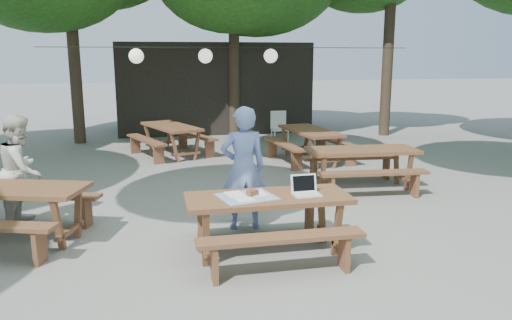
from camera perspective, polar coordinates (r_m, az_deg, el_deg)
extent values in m
plane|color=slate|center=(6.73, 2.10, -9.25)|extent=(80.00, 80.00, 0.00)
cube|color=black|center=(16.74, -5.06, 8.38)|extent=(6.00, 3.00, 2.80)
cube|color=brown|center=(6.10, 1.38, -4.37)|extent=(2.00, 0.80, 0.06)
cube|color=brown|center=(5.59, 2.93, -8.86)|extent=(1.90, 0.28, 0.05)
cube|color=brown|center=(6.78, 0.09, -5.05)|extent=(1.90, 0.28, 0.05)
cube|color=brown|center=(6.22, 1.36, -7.69)|extent=(1.70, 0.70, 0.69)
cube|color=brown|center=(7.27, -26.53, -2.98)|extent=(2.15, 1.37, 0.06)
cube|color=brown|center=(7.87, -23.86, -3.70)|extent=(1.89, 0.85, 0.05)
cube|color=brown|center=(7.36, -26.26, -5.80)|extent=(1.83, 1.19, 0.69)
cube|color=brown|center=(9.31, 12.02, 1.09)|extent=(2.06, 0.95, 0.06)
cube|color=brown|center=(8.77, 13.35, -1.45)|extent=(1.92, 0.43, 0.05)
cube|color=brown|center=(9.97, 10.71, 0.26)|extent=(1.92, 0.43, 0.05)
cube|color=brown|center=(9.39, 11.92, -1.16)|extent=(1.75, 0.83, 0.69)
cube|color=brown|center=(12.32, -9.69, 3.80)|extent=(1.47, 2.15, 0.06)
cube|color=brown|center=(12.63, -6.95, 2.84)|extent=(0.95, 1.87, 0.05)
cube|color=brown|center=(12.12, -12.45, 2.26)|extent=(0.95, 1.87, 0.05)
cube|color=brown|center=(12.38, -9.63, 2.08)|extent=(1.27, 1.84, 0.69)
cube|color=brown|center=(11.52, 6.20, 3.33)|extent=(1.03, 2.08, 0.06)
cube|color=brown|center=(11.85, 9.03, 2.17)|extent=(0.50, 1.92, 0.05)
cube|color=brown|center=(11.31, 3.18, 1.84)|extent=(0.50, 1.92, 0.05)
cube|color=brown|center=(11.58, 6.16, 1.50)|extent=(0.90, 1.77, 0.69)
imported|color=#7994DD|center=(6.98, -1.47, -0.96)|extent=(0.64, 0.42, 1.75)
imported|color=silver|center=(7.95, -25.19, -1.04)|extent=(0.67, 0.83, 1.61)
cube|color=silver|center=(13.84, 2.74, 3.49)|extent=(0.45, 0.45, 0.04)
cube|color=silver|center=(13.99, 2.56, 4.67)|extent=(0.44, 0.05, 0.48)
cube|color=silver|center=(13.87, 2.73, 2.64)|extent=(0.43, 0.43, 0.38)
cube|color=white|center=(6.14, 5.81, -3.95)|extent=(0.34, 0.24, 0.02)
cube|color=white|center=(6.21, 5.46, -2.65)|extent=(0.33, 0.07, 0.23)
cube|color=black|center=(6.20, 5.48, -2.66)|extent=(0.28, 0.06, 0.19)
cube|color=#3251AC|center=(6.04, -1.09, -4.21)|extent=(0.76, 0.68, 0.01)
cube|color=white|center=(5.96, -1.49, -4.37)|extent=(0.27, 0.33, 0.00)
cube|color=white|center=(6.15, 0.09, -3.84)|extent=(0.25, 0.33, 0.00)
cube|color=white|center=(6.11, -2.39, -3.92)|extent=(0.27, 0.33, 0.00)
cube|color=brown|center=(6.06, -0.43, -3.74)|extent=(0.16, 0.14, 0.06)
cylinder|color=black|center=(12.25, -2.50, 12.73)|extent=(9.00, 0.02, 0.02)
sphere|color=white|center=(12.08, -13.53, 11.48)|extent=(0.34, 0.34, 0.34)
sphere|color=white|center=(12.16, -5.81, 11.74)|extent=(0.34, 0.34, 0.34)
sphere|color=white|center=(12.44, 1.69, 11.80)|extent=(0.34, 0.34, 0.34)
cylinder|color=#2D2319|center=(14.71, -20.05, 10.79)|extent=(0.32, 0.32, 4.63)
cylinder|color=#2D2319|center=(15.29, -2.52, 12.05)|extent=(0.32, 0.32, 4.92)
cylinder|color=#2D2319|center=(15.75, 14.84, 11.62)|extent=(0.32, 0.32, 4.89)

